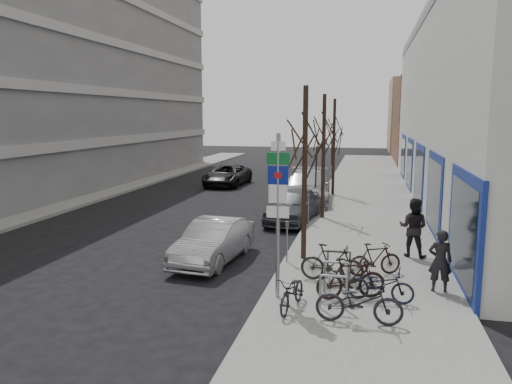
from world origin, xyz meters
The scene contains 25 objects.
ground centered at (0.00, 0.00, 0.00)m, with size 120.00×120.00×0.00m, color black.
sidewalk_east centered at (4.50, 10.00, 0.07)m, with size 5.00×70.00×0.15m, color slate.
sidewalk_west centered at (-11.00, 10.00, 0.07)m, with size 3.00×70.00×0.15m, color slate.
brick_building_far centered at (13.00, 40.00, 4.00)m, with size 12.00×14.00×8.00m, color brown.
tan_building_far centered at (13.50, 55.00, 4.50)m, with size 13.00×12.00×9.00m, color #937A5B.
highway_sign_pole centered at (2.40, -0.01, 2.46)m, with size 0.55×0.10×4.20m.
bike_rack centered at (3.80, 0.60, 0.66)m, with size 0.66×2.26×0.83m.
tree_near centered at (2.60, 3.50, 4.10)m, with size 1.80×1.80×5.50m.
tree_mid centered at (2.60, 10.00, 4.10)m, with size 1.80×1.80×5.50m.
tree_far centered at (2.60, 16.50, 4.10)m, with size 1.80×1.80×5.50m.
meter_front centered at (2.15, 3.00, 0.92)m, with size 0.10×0.08×1.27m.
meter_mid centered at (2.15, 8.50, 0.92)m, with size 0.10×0.08×1.27m.
meter_back centered at (2.15, 14.00, 0.92)m, with size 0.10×0.08×1.27m.
bike_near_left centered at (2.88, -0.70, 0.63)m, with size 0.47×1.57×0.96m, color black.
bike_near_right centered at (4.17, 0.25, 0.68)m, with size 0.52×1.76×1.07m, color black.
bike_mid_curb centered at (4.88, 0.24, 0.64)m, with size 0.49×1.61×0.98m, color black.
bike_mid_inner centered at (3.63, 1.46, 0.68)m, with size 0.52×1.74×1.05m, color black.
bike_far_curb centered at (4.40, -1.18, 0.72)m, with size 0.57×1.88×1.15m, color black.
bike_far_inner centered at (4.77, 2.26, 0.63)m, with size 0.47×1.58×0.96m, color black.
parked_car_front centered at (-0.20, 2.98, 0.67)m, with size 1.41×4.04×1.33m, color #B1B2B7.
parked_car_mid centered at (1.40, 9.40, 0.75)m, with size 1.76×4.38×1.49m, color #47474C.
parked_car_back centered at (1.40, 14.04, 0.86)m, with size 2.41×5.93×1.72m, color #A7A6AC.
lane_car centered at (-4.53, 19.76, 0.68)m, with size 2.27×4.92×1.37m, color black.
pedestrian_near centered at (6.36, 1.29, 0.96)m, with size 0.59×0.39×1.62m, color black.
pedestrian_far centered at (5.96, 4.47, 1.10)m, with size 0.70×0.48×1.91m, color black.
Camera 1 is at (4.48, -11.68, 4.64)m, focal length 35.00 mm.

